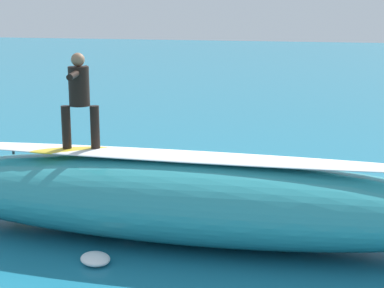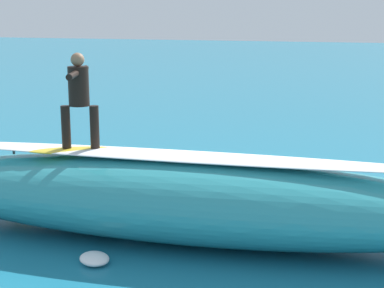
# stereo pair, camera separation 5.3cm
# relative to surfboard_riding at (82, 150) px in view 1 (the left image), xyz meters

# --- Properties ---
(ground_plane) EXTENTS (120.00, 120.00, 0.00)m
(ground_plane) POSITION_rel_surfboard_riding_xyz_m (-1.64, -2.61, -1.35)
(ground_plane) COLOR teal
(wave_crest) EXTENTS (9.99, 2.68, 1.31)m
(wave_crest) POSITION_rel_surfboard_riding_xyz_m (-1.67, -0.08, -0.70)
(wave_crest) COLOR teal
(wave_crest) RESTS_ON ground_plane
(wave_foam_lip) EXTENTS (8.43, 1.18, 0.08)m
(wave_foam_lip) POSITION_rel_surfboard_riding_xyz_m (-1.67, -0.08, 0.00)
(wave_foam_lip) COLOR white
(wave_foam_lip) RESTS_ON wave_crest
(surfboard_riding) EXTENTS (1.91, 1.05, 0.08)m
(surfboard_riding) POSITION_rel_surfboard_riding_xyz_m (0.00, 0.00, 0.00)
(surfboard_riding) COLOR yellow
(surfboard_riding) RESTS_ON wave_crest
(surfer_riding) EXTENTS (0.60, 1.43, 1.55)m
(surfer_riding) POSITION_rel_surfboard_riding_xyz_m (-0.00, -0.00, 0.94)
(surfer_riding) COLOR black
(surfer_riding) RESTS_ON surfboard_riding
(surfboard_paddling) EXTENTS (1.99, 2.25, 0.08)m
(surfboard_paddling) POSITION_rel_surfboard_riding_xyz_m (-2.58, -4.04, -1.31)
(surfboard_paddling) COLOR #E0563D
(surfboard_paddling) RESTS_ON ground_plane
(surfer_paddling) EXTENTS (1.16, 1.35, 0.29)m
(surfer_paddling) POSITION_rel_surfboard_riding_xyz_m (-2.65, -3.95, -1.15)
(surfer_paddling) COLOR black
(surfer_paddling) RESTS_ON surfboard_paddling
(buoy_marker) EXTENTS (0.52, 0.52, 0.89)m
(buoy_marker) POSITION_rel_surfboard_riding_xyz_m (2.37, -1.65, -1.09)
(buoy_marker) COLOR orange
(buoy_marker) RESTS_ON ground_plane
(foam_patch_near) EXTENTS (0.44, 0.56, 0.11)m
(foam_patch_near) POSITION_rel_surfboard_riding_xyz_m (-0.94, 0.12, -1.30)
(foam_patch_near) COLOR white
(foam_patch_near) RESTS_ON ground_plane
(foam_patch_far) EXTENTS (0.66, 0.65, 0.14)m
(foam_patch_far) POSITION_rel_surfboard_riding_xyz_m (-0.80, 1.26, -1.28)
(foam_patch_far) COLOR white
(foam_patch_far) RESTS_ON ground_plane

